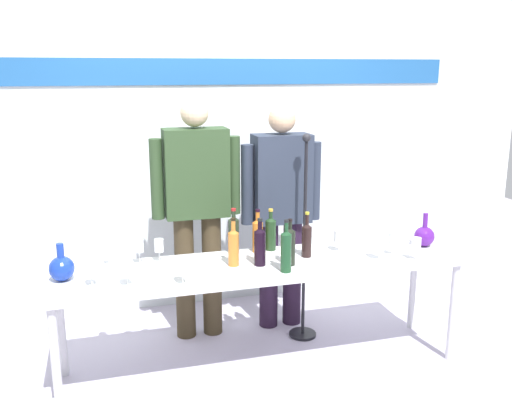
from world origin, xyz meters
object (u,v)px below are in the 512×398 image
wine_glass_right_1 (416,244)px  microphone_stand (304,272)px  wine_glass_right_0 (378,245)px  wine_glass_right_2 (393,239)px  decanter_blue_left (62,268)px  wine_bottle_0 (233,246)px  wine_glass_left_1 (139,246)px  wine_glass_left_2 (108,248)px  wine_bottle_4 (307,239)px  decanter_blue_right (424,236)px  wine_bottle_1 (234,233)px  wine_glass_left_5 (182,267)px  presenter_left (197,203)px  wine_bottle_2 (271,232)px  wine_glass_left_3 (159,246)px  wine_glass_right_3 (339,237)px  presenter_right (281,204)px  wine_bottle_3 (260,245)px  wine_bottle_5 (258,234)px  wine_bottle_6 (290,245)px  wine_bottle_7 (286,250)px  wine_glass_left_4 (127,269)px  display_table (262,271)px  wine_glass_left_0 (91,269)px

wine_glass_right_1 → microphone_stand: bearing=134.5°
wine_glass_right_0 → wine_glass_right_2: (0.13, 0.05, 0.01)m
decanter_blue_left → wine_bottle_0: (1.02, -0.02, 0.05)m
wine_glass_left_1 → wine_glass_right_1: (1.72, -0.41, -0.01)m
wine_glass_left_2 → wine_glass_right_2: same height
wine_glass_left_2 → wine_bottle_4: bearing=-8.9°
decanter_blue_right → wine_bottle_1: wine_bottle_1 is taller
wine_glass_left_5 → wine_glass_right_0: bearing=3.6°
wine_bottle_1 → wine_glass_left_2: (-0.81, -0.01, -0.03)m
presenter_left → wine_bottle_2: bearing=-38.0°
wine_glass_left_3 → wine_glass_right_3: (1.19, -0.12, -0.00)m
presenter_right → decanter_blue_left: bearing=-159.8°
decanter_blue_right → wine_bottle_3: (-1.20, -0.06, 0.06)m
wine_glass_right_2 → wine_glass_left_3: bearing=169.4°
wine_glass_left_5 → wine_glass_right_1: (1.50, 0.00, 0.00)m
wine_bottle_5 → wine_glass_left_2: wine_bottle_5 is taller
decanter_blue_left → wine_glass_right_3: (1.76, 0.06, 0.02)m
wine_bottle_0 → wine_bottle_6: wine_bottle_0 is taller
wine_bottle_6 → wine_glass_right_2: 0.72m
wine_bottle_7 → wine_glass_right_0: 0.65m
decanter_blue_left → wine_glass_left_4: size_ratio=1.59×
wine_glass_right_2 → presenter_right: bearing=130.0°
wine_bottle_3 → wine_glass_left_4: 0.83m
decanter_blue_right → display_table: bearing=-178.9°
wine_bottle_1 → wine_glass_left_5: wine_bottle_1 is taller
decanter_blue_left → wine_bottle_5: wine_bottle_5 is taller
wine_bottle_1 → wine_glass_left_1: wine_bottle_1 is taller
presenter_right → wine_bottle_2: bearing=-118.5°
wine_glass_left_3 → wine_glass_left_4: (-0.22, -0.36, -0.01)m
wine_bottle_0 → wine_bottle_3: size_ratio=1.01×
presenter_left → wine_bottle_5: size_ratio=5.91×
wine_glass_right_3 → wine_glass_left_3: bearing=174.3°
wine_bottle_3 → wine_glass_left_2: size_ratio=2.02×
wine_bottle_7 → wine_glass_left_3: (-0.72, 0.39, -0.03)m
wine_glass_left_4 → wine_glass_right_2: (1.72, 0.08, 0.01)m
wine_bottle_1 → wine_glass_right_2: wine_bottle_1 is taller
wine_bottle_2 → wine_glass_right_0: bearing=-31.3°
wine_glass_left_2 → presenter_left: bearing=29.3°
decanter_blue_right → wine_bottle_5: wine_bottle_5 is taller
wine_glass_left_2 → wine_glass_right_3: size_ratio=1.05×
decanter_blue_left → wine_glass_left_3: 0.60m
wine_glass_left_0 → wine_glass_right_1: (2.00, -0.10, 0.00)m
wine_glass_left_3 → presenter_left: bearing=50.9°
wine_glass_left_1 → wine_bottle_5: bearing=1.6°
microphone_stand → wine_glass_right_1: bearing=-45.5°
decanter_blue_right → wine_glass_left_5: 1.73m
wine_glass_left_4 → wine_glass_left_3: bearing=58.6°
wine_bottle_6 → wine_bottle_7: (-0.06, -0.11, 0.01)m
wine_bottle_3 → wine_glass_right_3: (0.59, 0.12, -0.03)m
wine_bottle_7 → wine_glass_left_4: 0.94m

